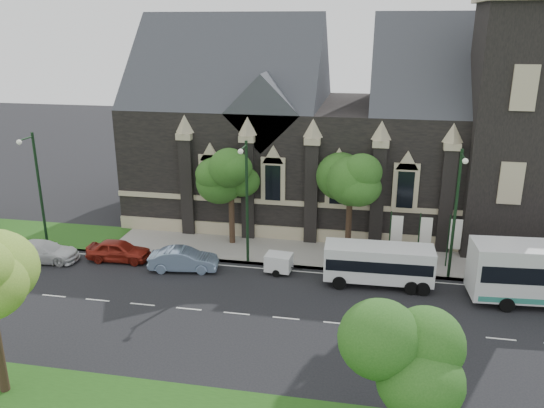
% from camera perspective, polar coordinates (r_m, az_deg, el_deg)
% --- Properties ---
extents(ground, '(160.00, 160.00, 0.00)m').
position_cam_1_polar(ground, '(32.81, 1.47, -11.85)').
color(ground, black).
rests_on(ground, ground).
extents(sidewalk, '(80.00, 5.00, 0.15)m').
position_cam_1_polar(sidewalk, '(41.19, 3.62, -5.21)').
color(sidewalk, gray).
rests_on(sidewalk, ground).
extents(museum, '(40.00, 17.70, 29.90)m').
position_cam_1_polar(museum, '(47.54, 11.43, 7.87)').
color(museum, black).
rests_on(museum, ground).
extents(tree_park_east, '(3.40, 3.40, 6.28)m').
position_cam_1_polar(tree_park_east, '(22.21, 13.90, -14.57)').
color(tree_park_east, black).
rests_on(tree_park_east, ground).
extents(tree_walk_right, '(4.08, 4.08, 7.80)m').
position_cam_1_polar(tree_walk_right, '(40.20, 8.55, 2.71)').
color(tree_walk_right, black).
rests_on(tree_walk_right, ground).
extents(tree_walk_left, '(3.91, 3.91, 7.64)m').
position_cam_1_polar(tree_walk_left, '(41.48, -4.00, 3.24)').
color(tree_walk_left, black).
rests_on(tree_walk_left, ground).
extents(street_lamp_near, '(0.36, 1.88, 9.00)m').
position_cam_1_polar(street_lamp_near, '(37.33, 18.70, -0.43)').
color(street_lamp_near, black).
rests_on(street_lamp_near, ground).
extents(street_lamp_mid, '(0.36, 1.88, 9.00)m').
position_cam_1_polar(street_lamp_mid, '(37.87, -2.71, 0.81)').
color(street_lamp_mid, black).
rests_on(street_lamp_mid, ground).
extents(street_lamp_far, '(0.36, 1.88, 9.00)m').
position_cam_1_polar(street_lamp_far, '(44.28, -23.31, 1.89)').
color(street_lamp_far, black).
rests_on(street_lamp_far, ground).
extents(banner_flag_left, '(0.90, 0.10, 4.00)m').
position_cam_1_polar(banner_flag_left, '(39.66, 12.65, -2.99)').
color(banner_flag_left, black).
rests_on(banner_flag_left, ground).
extents(banner_flag_center, '(0.90, 0.10, 4.00)m').
position_cam_1_polar(banner_flag_center, '(39.80, 15.53, -3.15)').
color(banner_flag_center, black).
rests_on(banner_flag_center, ground).
extents(banner_flag_right, '(0.90, 0.10, 4.00)m').
position_cam_1_polar(banner_flag_right, '(40.04, 18.38, -3.30)').
color(banner_flag_right, black).
rests_on(banner_flag_right, ground).
extents(shuttle_bus, '(7.11, 2.65, 2.72)m').
position_cam_1_polar(shuttle_bus, '(36.69, 11.10, -6.03)').
color(shuttle_bus, silver).
rests_on(shuttle_bus, ground).
extents(box_trailer, '(2.63, 1.55, 1.38)m').
position_cam_1_polar(box_trailer, '(37.97, 0.71, -6.12)').
color(box_trailer, silver).
rests_on(box_trailer, ground).
extents(sedan, '(4.99, 2.32, 1.58)m').
position_cam_1_polar(sedan, '(38.89, -9.24, -5.75)').
color(sedan, '#7E95B6').
rests_on(sedan, ground).
extents(car_far_red, '(4.66, 2.02, 1.57)m').
position_cam_1_polar(car_far_red, '(41.42, -15.74, -4.70)').
color(car_far_red, maroon).
rests_on(car_far_red, ground).
extents(car_far_white, '(5.29, 2.53, 1.49)m').
position_cam_1_polar(car_far_white, '(43.17, -22.79, -4.59)').
color(car_far_white, silver).
rests_on(car_far_white, ground).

